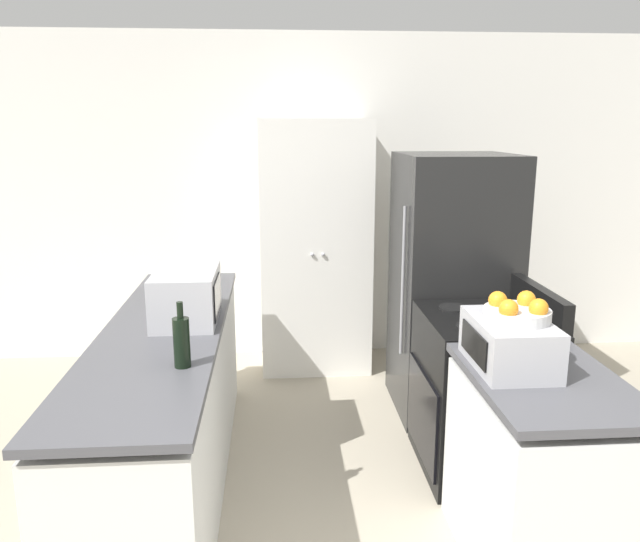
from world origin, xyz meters
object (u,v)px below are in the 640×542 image
at_px(refrigerator, 451,285).
at_px(microwave, 187,296).
at_px(toaster_oven, 509,343).
at_px(stove, 481,392).
at_px(pantry_cabinet, 315,247).
at_px(wine_bottle, 182,341).
at_px(fruit_bowl, 517,311).

relative_size(refrigerator, microwave, 3.34).
bearing_deg(toaster_oven, stove, 78.44).
bearing_deg(microwave, stove, -2.57).
height_order(stove, toaster_oven, toaster_oven).
bearing_deg(pantry_cabinet, wine_bottle, -107.93).
xyz_separation_m(pantry_cabinet, wine_bottle, (-0.71, -2.21, 0.03)).
height_order(microwave, wine_bottle, wine_bottle).
bearing_deg(stove, fruit_bowl, -99.78).
xyz_separation_m(refrigerator, toaster_oven, (-0.17, -1.47, 0.13)).
bearing_deg(toaster_oven, fruit_bowl, -21.40).
xyz_separation_m(pantry_cabinet, microwave, (-0.78, -1.55, 0.05)).
bearing_deg(pantry_cabinet, microwave, -116.72).
xyz_separation_m(wine_bottle, toaster_oven, (1.39, -0.10, -0.01)).
relative_size(stove, fruit_bowl, 3.76).
height_order(refrigerator, wine_bottle, refrigerator).
bearing_deg(microwave, refrigerator, 23.50).
relative_size(toaster_oven, fruit_bowl, 1.64).
bearing_deg(fruit_bowl, wine_bottle, 175.42).
bearing_deg(wine_bottle, toaster_oven, -4.31).
bearing_deg(wine_bottle, fruit_bowl, -4.58).
height_order(pantry_cabinet, wine_bottle, pantry_cabinet).
relative_size(pantry_cabinet, wine_bottle, 6.71).
xyz_separation_m(toaster_oven, fruit_bowl, (0.02, -0.01, 0.15)).
bearing_deg(toaster_oven, refrigerator, 83.24).
distance_m(refrigerator, toaster_oven, 1.49).
relative_size(refrigerator, fruit_bowl, 6.19).
distance_m(pantry_cabinet, toaster_oven, 2.41).
distance_m(microwave, toaster_oven, 1.64).
height_order(refrigerator, fruit_bowl, refrigerator).
bearing_deg(wine_bottle, pantry_cabinet, 72.07).
height_order(stove, fruit_bowl, fruit_bowl).
xyz_separation_m(pantry_cabinet, toaster_oven, (0.67, -2.31, 0.02)).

